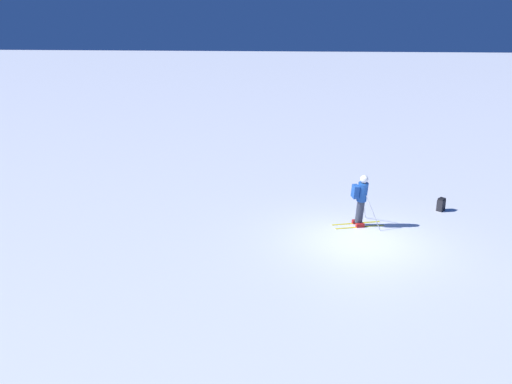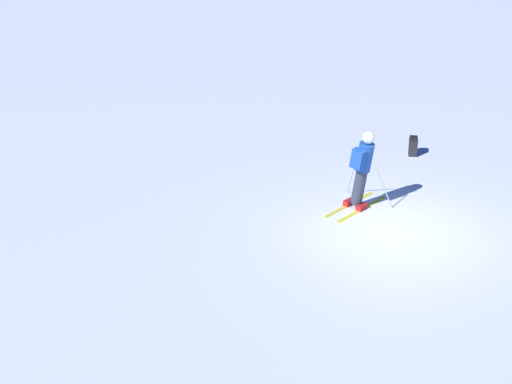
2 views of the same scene
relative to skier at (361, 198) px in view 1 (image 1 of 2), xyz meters
The scene contains 3 objects.
ground_plane 1.67m from the skier, behind, with size 300.00×300.00×0.00m, color white.
skier is the anchor object (origin of this frame).
spare_backpack 3.85m from the skier, 56.60° to the right, with size 0.37×0.36×0.50m.
Camera 1 is at (-15.08, 1.34, 6.48)m, focal length 35.00 mm.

